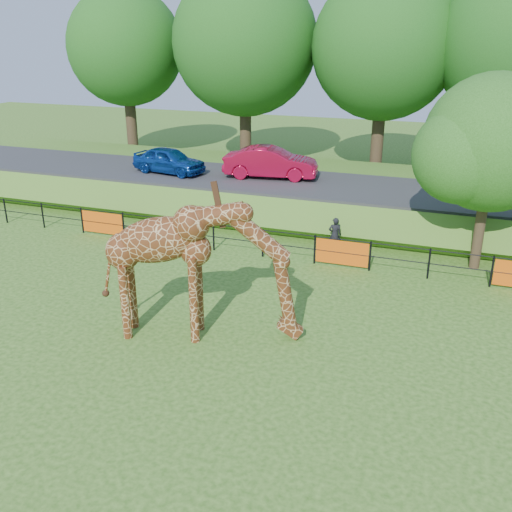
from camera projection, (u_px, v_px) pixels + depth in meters
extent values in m
plane|color=#2D5715|center=(159.00, 366.00, 14.48)|extent=(90.00, 90.00, 0.00)
cube|color=#2D5715|center=(313.00, 191.00, 27.80)|extent=(40.00, 9.00, 1.30)
cube|color=#2C2C2F|center=(306.00, 184.00, 26.22)|extent=(40.00, 5.00, 0.12)
imported|color=#1445A3|center=(169.00, 160.00, 27.76)|extent=(3.89, 2.07, 1.26)
imported|color=#B70D31|center=(271.00, 162.00, 26.85)|extent=(4.56, 2.18, 1.44)
imported|color=black|center=(335.00, 235.00, 21.76)|extent=(0.57, 0.47, 1.35)
cylinder|color=#332317|center=(480.00, 225.00, 19.92)|extent=(0.36, 0.36, 3.20)
sphere|color=#245317|center=(493.00, 143.00, 18.86)|extent=(4.60, 4.60, 4.60)
sphere|color=#245317|center=(461.00, 155.00, 18.68)|extent=(3.22, 3.22, 3.22)
cylinder|color=#332317|center=(131.00, 120.00, 37.22)|extent=(0.70, 0.70, 5.00)
sphere|color=#1D5316|center=(125.00, 47.00, 35.57)|extent=(7.20, 7.20, 7.20)
cylinder|color=#332317|center=(245.00, 126.00, 34.69)|extent=(0.70, 0.70, 5.00)
sphere|color=#1D5316|center=(245.00, 42.00, 32.92)|extent=(8.40, 8.40, 8.40)
cylinder|color=#332317|center=(378.00, 134.00, 32.17)|extent=(0.70, 0.70, 5.00)
sphere|color=#1D5316|center=(385.00, 46.00, 30.45)|extent=(7.80, 7.80, 7.80)
cylinder|color=#332317|center=(512.00, 141.00, 29.96)|extent=(0.70, 0.70, 5.00)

